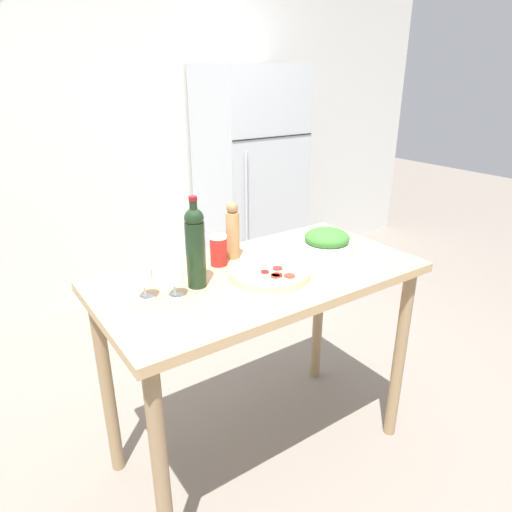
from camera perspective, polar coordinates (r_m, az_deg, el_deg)
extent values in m
plane|color=slate|center=(2.40, 0.50, -22.88)|extent=(14.00, 14.00, 0.00)
cube|color=silver|center=(3.52, -18.82, 14.44)|extent=(6.40, 0.06, 2.60)
cube|color=#B7BCC1|center=(3.70, -0.75, 9.23)|extent=(0.72, 0.62, 1.75)
cube|color=black|center=(3.38, 2.26, 14.63)|extent=(0.70, 0.01, 0.01)
cylinder|color=#B2B2B7|center=(3.32, -1.19, 6.17)|extent=(0.02, 0.02, 0.79)
cube|color=tan|center=(1.87, 0.60, -2.57)|extent=(1.32, 0.69, 0.04)
cylinder|color=#967A55|center=(1.71, -11.75, -25.43)|extent=(0.06, 0.06, 0.90)
cylinder|color=#967A55|center=(2.30, 17.47, -11.96)|extent=(0.06, 0.06, 0.90)
cylinder|color=#967A55|center=(2.12, -18.14, -15.30)|extent=(0.06, 0.06, 0.90)
cylinder|color=#967A55|center=(2.62, 7.81, -6.62)|extent=(0.06, 0.06, 0.90)
cylinder|color=black|center=(1.71, -7.53, 0.13)|extent=(0.07, 0.07, 0.25)
sphere|color=black|center=(1.66, -7.77, 4.72)|extent=(0.07, 0.07, 0.07)
cylinder|color=black|center=(1.66, -7.83, 5.79)|extent=(0.03, 0.03, 0.06)
cylinder|color=maroon|center=(1.64, -7.90, 7.13)|extent=(0.03, 0.03, 0.02)
cylinder|color=silver|center=(1.69, -10.06, -5.04)|extent=(0.07, 0.07, 0.00)
cylinder|color=silver|center=(1.67, -10.13, -4.13)|extent=(0.01, 0.01, 0.06)
cylinder|color=white|center=(1.65, -10.26, -2.34)|extent=(0.07, 0.07, 0.06)
cylinder|color=maroon|center=(1.66, -10.21, -3.10)|extent=(0.06, 0.06, 0.01)
cylinder|color=silver|center=(1.70, -13.62, -5.14)|extent=(0.07, 0.07, 0.00)
cylinder|color=silver|center=(1.69, -13.71, -4.23)|extent=(0.01, 0.01, 0.06)
cylinder|color=white|center=(1.66, -13.89, -2.46)|extent=(0.07, 0.07, 0.06)
cylinder|color=maroon|center=(1.67, -13.82, -3.11)|extent=(0.06, 0.06, 0.02)
cylinder|color=#AD7F51|center=(1.97, -2.92, 2.56)|extent=(0.06, 0.06, 0.21)
sphere|color=#936C45|center=(1.94, -2.99, 6.05)|extent=(0.05, 0.05, 0.05)
cylinder|color=white|center=(2.06, 8.85, 0.98)|extent=(0.24, 0.24, 0.05)
ellipsoid|color=#38752D|center=(2.05, 8.93, 2.25)|extent=(0.20, 0.20, 0.08)
cylinder|color=beige|center=(1.83, 1.71, -2.16)|extent=(0.33, 0.33, 0.02)
torus|color=beige|center=(1.82, 1.72, -1.75)|extent=(0.33, 0.33, 0.02)
cylinder|color=red|center=(1.84, 2.71, -1.53)|extent=(0.04, 0.04, 0.01)
cylinder|color=#AF3122|center=(1.77, 4.23, -2.49)|extent=(0.04, 0.04, 0.01)
cylinder|color=#B72D1C|center=(1.77, 2.42, -2.54)|extent=(0.04, 0.04, 0.01)
cylinder|color=#B11714|center=(1.80, 1.12, -1.99)|extent=(0.03, 0.03, 0.01)
cylinder|color=red|center=(1.78, 2.71, -2.38)|extent=(0.04, 0.04, 0.01)
cylinder|color=#B2231E|center=(1.92, -4.71, 0.56)|extent=(0.07, 0.07, 0.12)
cylinder|color=white|center=(1.90, -4.77, 2.42)|extent=(0.07, 0.07, 0.01)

